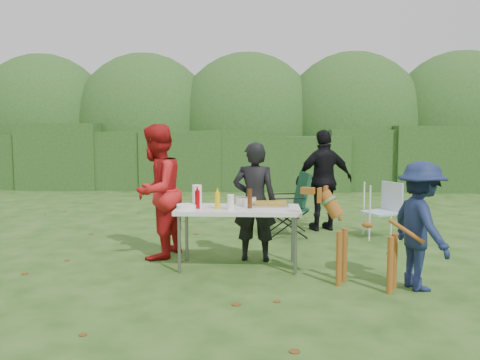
{
  "coord_description": "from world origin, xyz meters",
  "views": [
    {
      "loc": [
        0.6,
        -6.07,
        1.72
      ],
      "look_at": [
        0.24,
        0.76,
        1.0
      ],
      "focal_mm": 38.0,
      "sensor_mm": 36.0,
      "label": 1
    }
  ],
  "objects_px": {
    "dog": "(367,240)",
    "paper_towel_roll": "(197,195)",
    "child": "(421,226)",
    "ketchup_bottle": "(197,199)",
    "camping_chair": "(288,204)",
    "person_cook": "(255,202)",
    "lawn_chair": "(381,210)",
    "beer_bottle": "(250,198)",
    "person_red_jacket": "(156,191)",
    "person_black_puffy": "(324,180)",
    "mustard_bottle": "(217,200)",
    "folding_table": "(238,212)"
  },
  "relations": [
    {
      "from": "paper_towel_roll",
      "to": "camping_chair",
      "type": "bearing_deg",
      "value": 54.99
    },
    {
      "from": "paper_towel_roll",
      "to": "mustard_bottle",
      "type": "bearing_deg",
      "value": -38.28
    },
    {
      "from": "folding_table",
      "to": "ketchup_bottle",
      "type": "relative_size",
      "value": 6.82
    },
    {
      "from": "child",
      "to": "camping_chair",
      "type": "height_order",
      "value": "child"
    },
    {
      "from": "person_cook",
      "to": "camping_chair",
      "type": "height_order",
      "value": "person_cook"
    },
    {
      "from": "camping_chair",
      "to": "beer_bottle",
      "type": "distance_m",
      "value": 1.98
    },
    {
      "from": "ketchup_bottle",
      "to": "child",
      "type": "bearing_deg",
      "value": -14.58
    },
    {
      "from": "dog",
      "to": "paper_towel_roll",
      "type": "xyz_separation_m",
      "value": [
        -1.94,
        0.83,
        0.35
      ]
    },
    {
      "from": "person_cook",
      "to": "ketchup_bottle",
      "type": "bearing_deg",
      "value": 36.43
    },
    {
      "from": "lawn_chair",
      "to": "dog",
      "type": "bearing_deg",
      "value": 44.78
    },
    {
      "from": "camping_chair",
      "to": "ketchup_bottle",
      "type": "height_order",
      "value": "camping_chair"
    },
    {
      "from": "person_red_jacket",
      "to": "person_cook",
      "type": "bearing_deg",
      "value": 100.22
    },
    {
      "from": "folding_table",
      "to": "lawn_chair",
      "type": "xyz_separation_m",
      "value": [
        2.11,
        1.78,
        -0.25
      ]
    },
    {
      "from": "camping_chair",
      "to": "paper_towel_roll",
      "type": "height_order",
      "value": "camping_chair"
    },
    {
      "from": "folding_table",
      "to": "paper_towel_roll",
      "type": "xyz_separation_m",
      "value": [
        -0.52,
        0.13,
        0.18
      ]
    },
    {
      "from": "beer_bottle",
      "to": "paper_towel_roll",
      "type": "bearing_deg",
      "value": 166.18
    },
    {
      "from": "mustard_bottle",
      "to": "beer_bottle",
      "type": "xyz_separation_m",
      "value": [
        0.38,
        0.06,
        0.02
      ]
    },
    {
      "from": "person_black_puffy",
      "to": "camping_chair",
      "type": "height_order",
      "value": "person_black_puffy"
    },
    {
      "from": "person_black_puffy",
      "to": "ketchup_bottle",
      "type": "height_order",
      "value": "person_black_puffy"
    },
    {
      "from": "child",
      "to": "ketchup_bottle",
      "type": "relative_size",
      "value": 6.2
    },
    {
      "from": "person_cook",
      "to": "person_black_puffy",
      "type": "relative_size",
      "value": 0.91
    },
    {
      "from": "ketchup_bottle",
      "to": "beer_bottle",
      "type": "distance_m",
      "value": 0.63
    },
    {
      "from": "person_black_puffy",
      "to": "dog",
      "type": "relative_size",
      "value": 1.54
    },
    {
      "from": "folding_table",
      "to": "beer_bottle",
      "type": "relative_size",
      "value": 6.25
    },
    {
      "from": "person_cook",
      "to": "child",
      "type": "bearing_deg",
      "value": 153.46
    },
    {
      "from": "folding_table",
      "to": "lawn_chair",
      "type": "relative_size",
      "value": 1.72
    },
    {
      "from": "person_cook",
      "to": "lawn_chair",
      "type": "bearing_deg",
      "value": -138.75
    },
    {
      "from": "person_black_puffy",
      "to": "dog",
      "type": "height_order",
      "value": "person_black_puffy"
    },
    {
      "from": "person_cook",
      "to": "mustard_bottle",
      "type": "bearing_deg",
      "value": 48.76
    },
    {
      "from": "folding_table",
      "to": "mustard_bottle",
      "type": "relative_size",
      "value": 7.5
    },
    {
      "from": "child",
      "to": "person_red_jacket",
      "type": "bearing_deg",
      "value": 53.13
    },
    {
      "from": "child",
      "to": "ketchup_bottle",
      "type": "height_order",
      "value": "child"
    },
    {
      "from": "dog",
      "to": "ketchup_bottle",
      "type": "relative_size",
      "value": 4.94
    },
    {
      "from": "person_black_puffy",
      "to": "paper_towel_roll",
      "type": "bearing_deg",
      "value": 33.82
    },
    {
      "from": "child",
      "to": "lawn_chair",
      "type": "bearing_deg",
      "value": -19.48
    },
    {
      "from": "ketchup_bottle",
      "to": "person_cook",
      "type": "bearing_deg",
      "value": 32.08
    },
    {
      "from": "camping_chair",
      "to": "beer_bottle",
      "type": "bearing_deg",
      "value": 62.7
    },
    {
      "from": "folding_table",
      "to": "paper_towel_roll",
      "type": "distance_m",
      "value": 0.57
    },
    {
      "from": "dog",
      "to": "camping_chair",
      "type": "xyz_separation_m",
      "value": [
        -0.74,
        2.54,
        -0.01
      ]
    },
    {
      "from": "person_red_jacket",
      "to": "lawn_chair",
      "type": "xyz_separation_m",
      "value": [
        3.21,
        1.35,
        -0.44
      ]
    },
    {
      "from": "camping_chair",
      "to": "mustard_bottle",
      "type": "xyz_separation_m",
      "value": [
        -0.92,
        -1.93,
        0.33
      ]
    },
    {
      "from": "dog",
      "to": "beer_bottle",
      "type": "bearing_deg",
      "value": -1.97
    },
    {
      "from": "camping_chair",
      "to": "lawn_chair",
      "type": "height_order",
      "value": "camping_chair"
    },
    {
      "from": "folding_table",
      "to": "person_black_puffy",
      "type": "bearing_deg",
      "value": 61.05
    },
    {
      "from": "person_red_jacket",
      "to": "child",
      "type": "distance_m",
      "value": 3.28
    },
    {
      "from": "person_red_jacket",
      "to": "beer_bottle",
      "type": "relative_size",
      "value": 7.32
    },
    {
      "from": "folding_table",
      "to": "mustard_bottle",
      "type": "bearing_deg",
      "value": -160.65
    },
    {
      "from": "person_cook",
      "to": "ketchup_bottle",
      "type": "distance_m",
      "value": 0.8
    },
    {
      "from": "lawn_chair",
      "to": "mustard_bottle",
      "type": "bearing_deg",
      "value": 8.9
    },
    {
      "from": "ketchup_bottle",
      "to": "person_black_puffy",
      "type": "bearing_deg",
      "value": 53.69
    }
  ]
}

